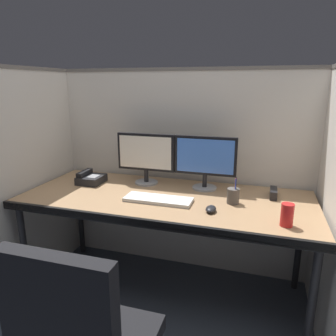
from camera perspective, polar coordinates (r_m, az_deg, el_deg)
ground_plane at (r=2.22m, az=-2.94°, el=-26.05°), size 8.00×8.00×0.00m
cubicle_partition_rear at (r=2.48m, az=2.67°, el=-0.66°), size 2.21×0.06×1.57m
cubicle_partition_left at (r=2.47m, az=-23.82°, el=-2.04°), size 0.06×1.41×1.57m
cubicle_partition_right at (r=1.93m, az=28.21°, el=-7.08°), size 0.06×1.41×1.57m
desk at (r=2.09m, az=-0.50°, el=-6.50°), size 1.90×0.80×0.74m
monitor_left at (r=2.30m, az=-4.04°, el=2.34°), size 0.43×0.17×0.37m
monitor_right at (r=2.19m, az=6.77°, el=1.63°), size 0.43×0.17×0.37m
keyboard_main at (r=2.00m, az=-1.78°, el=-5.72°), size 0.43×0.15×0.02m
computer_mouse at (r=1.85m, az=7.77°, el=-7.37°), size 0.06×0.10×0.04m
soda_can at (r=1.76m, az=20.76°, el=-7.94°), size 0.07×0.07×0.12m
red_stapler at (r=2.17m, az=18.55°, el=-4.33°), size 0.04×0.15×0.06m
desk_phone at (r=2.42m, az=-13.83°, el=-1.88°), size 0.17×0.19×0.09m
pen_cup at (r=1.99m, az=11.72°, el=-4.93°), size 0.08×0.08×0.17m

